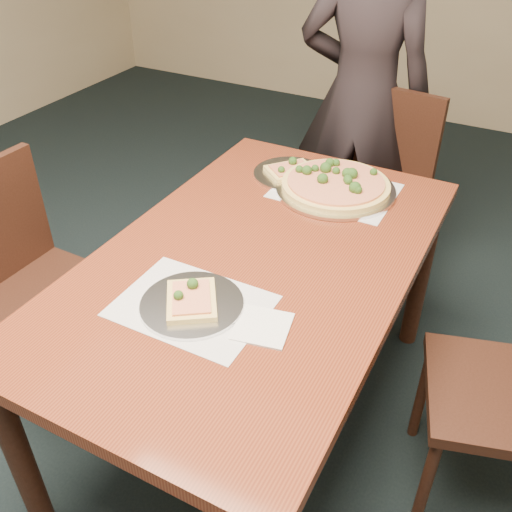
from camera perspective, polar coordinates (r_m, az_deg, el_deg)
The scene contains 10 objects.
dining_table at distance 1.78m, azimuth -0.00°, elevation -2.41°, with size 0.90×1.50×0.75m.
chair_far at distance 2.70m, azimuth 12.21°, elevation 7.40°, with size 0.47×0.47×0.91m.
chair_left at distance 2.21m, azimuth -21.82°, elevation -1.58°, with size 0.43×0.43×0.91m.
diner at distance 2.72m, azimuth 10.60°, elevation 15.27°, with size 0.61×0.40×1.68m, color black.
placemat_main at distance 2.09m, azimuth 7.92°, elevation 6.49°, with size 0.42×0.32×0.00m, color white.
placemat_near at distance 1.55m, azimuth -6.42°, elevation -4.96°, with size 0.40×0.30×0.00m, color white.
pizza_pan at distance 2.08m, azimuth 7.97°, elevation 7.07°, with size 0.43×0.43×0.07m.
slice_plate_near at distance 1.55m, azimuth -6.46°, elevation -4.58°, with size 0.28×0.28×0.06m.
slice_plate_far at distance 2.18m, azimuth 3.46°, elevation 8.37°, with size 0.28×0.28×0.06m.
napkin at distance 1.48m, azimuth 0.63°, elevation -7.06°, with size 0.14×0.14×0.01m, color white.
Camera 1 is at (0.75, -0.51, 1.75)m, focal length 40.00 mm.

